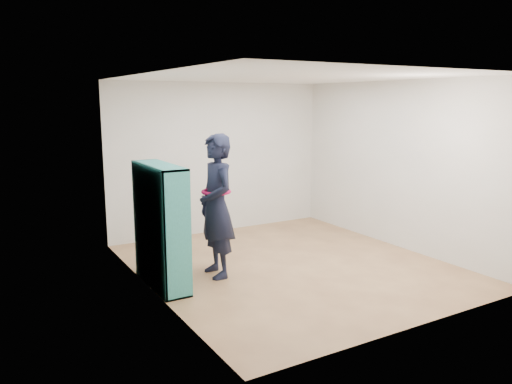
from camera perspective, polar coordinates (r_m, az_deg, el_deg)
floor at (r=7.13m, az=4.05°, el=-8.36°), size 4.50×4.50×0.00m
ceiling at (r=6.76m, az=4.34°, el=12.99°), size 4.50×4.50×0.00m
wall_left at (r=5.94m, az=-11.93°, el=0.56°), size 0.02×4.50×2.60m
wall_right at (r=8.12m, az=15.92°, el=2.99°), size 0.02×4.50×2.60m
wall_back at (r=8.76m, az=-4.19°, el=3.88°), size 4.00×0.02×2.60m
wall_front at (r=5.16m, az=18.48°, el=-1.23°), size 4.00×0.02×2.60m
bookshelf at (r=6.29m, az=-11.04°, el=-3.92°), size 0.33×1.15×1.53m
person at (r=6.51m, az=-4.55°, el=-1.60°), size 0.48×0.70×1.88m
smartphone at (r=6.50m, az=-5.98°, el=-0.53°), size 0.01×0.11×0.15m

